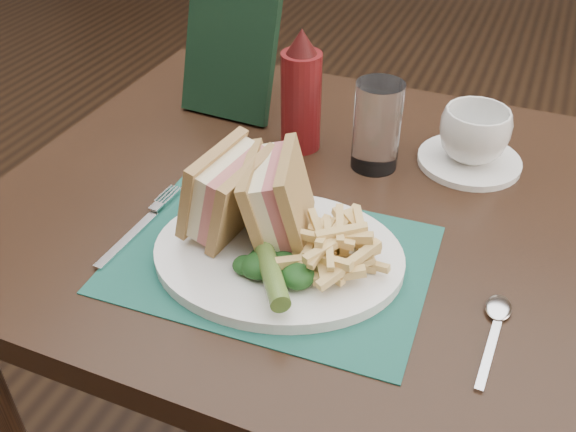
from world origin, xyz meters
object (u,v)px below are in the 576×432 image
object	(u,v)px
table_main	(321,375)
check_presenter	(232,38)
drinking_glass	(377,126)
coffee_cup	(474,135)
placemat	(272,259)
sandwich_half_b	(260,197)
plate	(278,255)
ketchup_bottle	(301,91)
saucer	(469,161)
sandwich_half_a	(212,187)

from	to	relation	value
table_main	check_presenter	xyz separation A→B (m)	(-0.24, 0.19, 0.50)
drinking_glass	coffee_cup	bearing A→B (deg)	24.05
placemat	sandwich_half_b	size ratio (longest dim) A/B	3.27
plate	drinking_glass	xyz separation A→B (m)	(0.04, 0.25, 0.06)
sandwich_half_b	check_presenter	world-z (taller)	check_presenter
ketchup_bottle	check_presenter	bearing A→B (deg)	153.50
saucer	ketchup_bottle	distance (m)	0.27
plate	sandwich_half_b	distance (m)	0.07
sandwich_half_a	plate	bearing A→B (deg)	-3.74
sandwich_half_b	saucer	size ratio (longest dim) A/B	0.76
table_main	plate	xyz separation A→B (m)	(-0.01, -0.15, 0.38)
sandwich_half_a	check_presenter	size ratio (longest dim) A/B	0.45
coffee_cup	saucer	bearing A→B (deg)	0.00
sandwich_half_a	drinking_glass	distance (m)	0.27
sandwich_half_a	saucer	xyz separation A→B (m)	(0.27, 0.29, -0.07)
plate	saucer	world-z (taller)	plate
sandwich_half_a	sandwich_half_b	world-z (taller)	same
drinking_glass	ketchup_bottle	bearing A→B (deg)	175.29
coffee_cup	drinking_glass	bearing A→B (deg)	-155.95
placemat	plate	xyz separation A→B (m)	(0.01, 0.00, 0.01)
sandwich_half_a	sandwich_half_b	distance (m)	0.06
table_main	saucer	xyz separation A→B (m)	(0.16, 0.16, 0.38)
placemat	plate	world-z (taller)	plate
check_presenter	sandwich_half_b	bearing A→B (deg)	-55.64
saucer	ketchup_bottle	size ratio (longest dim) A/B	0.81
plate	coffee_cup	world-z (taller)	coffee_cup
table_main	sandwich_half_b	size ratio (longest dim) A/B	7.92
coffee_cup	sandwich_half_a	bearing A→B (deg)	-132.32
table_main	sandwich_half_b	xyz separation A→B (m)	(-0.04, -0.13, 0.45)
saucer	check_presenter	world-z (taller)	check_presenter
coffee_cup	drinking_glass	distance (m)	0.14
drinking_glass	check_presenter	xyz separation A→B (m)	(-0.27, 0.08, 0.06)
plate	drinking_glass	size ratio (longest dim) A/B	2.31
coffee_cup	drinking_glass	size ratio (longest dim) A/B	0.77
drinking_glass	ketchup_bottle	size ratio (longest dim) A/B	0.70
sandwich_half_b	drinking_glass	world-z (taller)	same
placemat	sandwich_half_b	bearing A→B (deg)	139.23
placemat	sandwich_half_a	bearing A→B (deg)	168.88
check_presenter	coffee_cup	bearing A→B (deg)	-0.86
table_main	saucer	size ratio (longest dim) A/B	6.00
placemat	sandwich_half_b	xyz separation A→B (m)	(-0.02, 0.02, 0.07)
plate	coffee_cup	size ratio (longest dim) A/B	3.01
sandwich_half_a	coffee_cup	distance (m)	0.40
sandwich_half_b	placemat	bearing A→B (deg)	-56.51
plate	table_main	bearing A→B (deg)	73.87
table_main	coffee_cup	distance (m)	0.48
table_main	drinking_glass	bearing A→B (deg)	72.58
sandwich_half_a	sandwich_half_b	size ratio (longest dim) A/B	1.00
ketchup_bottle	sandwich_half_b	bearing A→B (deg)	-79.55
drinking_glass	sandwich_half_a	bearing A→B (deg)	-120.30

